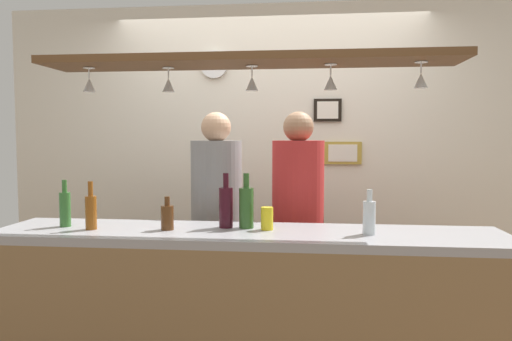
# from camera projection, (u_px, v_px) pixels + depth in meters

# --- Properties ---
(back_wall) EXTENTS (4.40, 0.06, 2.60)m
(back_wall) POSITION_uv_depth(u_px,v_px,m) (269.00, 165.00, 3.95)
(back_wall) COLOR silver
(back_wall) RESTS_ON ground_plane
(bar_counter) EXTENTS (2.70, 0.55, 1.03)m
(bar_counter) POSITION_uv_depth(u_px,v_px,m) (243.00, 303.00, 2.40)
(bar_counter) COLOR #99999E
(bar_counter) RESTS_ON ground_plane
(overhead_glass_rack) EXTENTS (2.20, 0.36, 0.04)m
(overhead_glass_rack) POSITION_uv_depth(u_px,v_px,m) (248.00, 61.00, 2.52)
(overhead_glass_rack) COLOR brown
(hanging_wineglass_far_left) EXTENTS (0.07, 0.07, 0.13)m
(hanging_wineglass_far_left) POSITION_uv_depth(u_px,v_px,m) (89.00, 84.00, 2.63)
(hanging_wineglass_far_left) COLOR silver
(hanging_wineglass_far_left) RESTS_ON overhead_glass_rack
(hanging_wineglass_left) EXTENTS (0.07, 0.07, 0.13)m
(hanging_wineglass_left) POSITION_uv_depth(u_px,v_px,m) (168.00, 84.00, 2.63)
(hanging_wineglass_left) COLOR silver
(hanging_wineglass_left) RESTS_ON overhead_glass_rack
(hanging_wineglass_center_left) EXTENTS (0.07, 0.07, 0.13)m
(hanging_wineglass_center_left) POSITION_uv_depth(u_px,v_px,m) (252.00, 83.00, 2.56)
(hanging_wineglass_center_left) COLOR silver
(hanging_wineglass_center_left) RESTS_ON overhead_glass_rack
(hanging_wineglass_center) EXTENTS (0.07, 0.07, 0.13)m
(hanging_wineglass_center) POSITION_uv_depth(u_px,v_px,m) (331.00, 82.00, 2.50)
(hanging_wineglass_center) COLOR silver
(hanging_wineglass_center) RESTS_ON overhead_glass_rack
(hanging_wineglass_center_right) EXTENTS (0.07, 0.07, 0.13)m
(hanging_wineglass_center_right) POSITION_uv_depth(u_px,v_px,m) (421.00, 80.00, 2.42)
(hanging_wineglass_center_right) COLOR silver
(hanging_wineglass_center_right) RESTS_ON overhead_glass_rack
(person_left_grey_shirt) EXTENTS (0.34, 0.34, 1.69)m
(person_left_grey_shirt) POSITION_uv_depth(u_px,v_px,m) (217.00, 213.00, 3.22)
(person_left_grey_shirt) COLOR #2D334C
(person_left_grey_shirt) RESTS_ON ground_plane
(person_middle_red_shirt) EXTENTS (0.34, 0.34, 1.69)m
(person_middle_red_shirt) POSITION_uv_depth(u_px,v_px,m) (298.00, 214.00, 3.16)
(person_middle_red_shirt) COLOR #2D334C
(person_middle_red_shirt) RESTS_ON ground_plane
(bottle_wine_dark_red) EXTENTS (0.08, 0.08, 0.30)m
(bottle_wine_dark_red) POSITION_uv_depth(u_px,v_px,m) (226.00, 206.00, 2.62)
(bottle_wine_dark_red) COLOR #380F19
(bottle_wine_dark_red) RESTS_ON bar_counter
(bottle_soda_clear) EXTENTS (0.06, 0.06, 0.23)m
(bottle_soda_clear) POSITION_uv_depth(u_px,v_px,m) (369.00, 216.00, 2.44)
(bottle_soda_clear) COLOR silver
(bottle_soda_clear) RESTS_ON bar_counter
(bottle_champagne_green) EXTENTS (0.08, 0.08, 0.30)m
(bottle_champagne_green) POSITION_uv_depth(u_px,v_px,m) (246.00, 206.00, 2.61)
(bottle_champagne_green) COLOR #2D5623
(bottle_champagne_green) RESTS_ON bar_counter
(bottle_beer_green_import) EXTENTS (0.06, 0.06, 0.26)m
(bottle_beer_green_import) POSITION_uv_depth(u_px,v_px,m) (65.00, 208.00, 2.65)
(bottle_beer_green_import) COLOR #336B2D
(bottle_beer_green_import) RESTS_ON bar_counter
(bottle_beer_brown_stubby) EXTENTS (0.07, 0.07, 0.18)m
(bottle_beer_brown_stubby) POSITION_uv_depth(u_px,v_px,m) (167.00, 217.00, 2.56)
(bottle_beer_brown_stubby) COLOR #512D14
(bottle_beer_brown_stubby) RESTS_ON bar_counter
(bottle_beer_amber_tall) EXTENTS (0.06, 0.06, 0.26)m
(bottle_beer_amber_tall) POSITION_uv_depth(u_px,v_px,m) (91.00, 211.00, 2.57)
(bottle_beer_amber_tall) COLOR brown
(bottle_beer_amber_tall) RESTS_ON bar_counter
(drink_can) EXTENTS (0.07, 0.07, 0.12)m
(drink_can) POSITION_uv_depth(u_px,v_px,m) (267.00, 218.00, 2.56)
(drink_can) COLOR yellow
(drink_can) RESTS_ON bar_counter
(picture_frame_upper_small) EXTENTS (0.22, 0.02, 0.18)m
(picture_frame_upper_small) POSITION_uv_depth(u_px,v_px,m) (328.00, 110.00, 3.83)
(picture_frame_upper_small) COLOR black
(picture_frame_upper_small) RESTS_ON back_wall
(picture_frame_lower_pair) EXTENTS (0.30, 0.02, 0.18)m
(picture_frame_lower_pair) POSITION_uv_depth(u_px,v_px,m) (343.00, 153.00, 3.84)
(picture_frame_lower_pair) COLOR #B29338
(picture_frame_lower_pair) RESTS_ON back_wall
(wall_clock) EXTENTS (0.22, 0.03, 0.22)m
(wall_clock) POSITION_uv_depth(u_px,v_px,m) (214.00, 65.00, 3.90)
(wall_clock) COLOR white
(wall_clock) RESTS_ON back_wall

